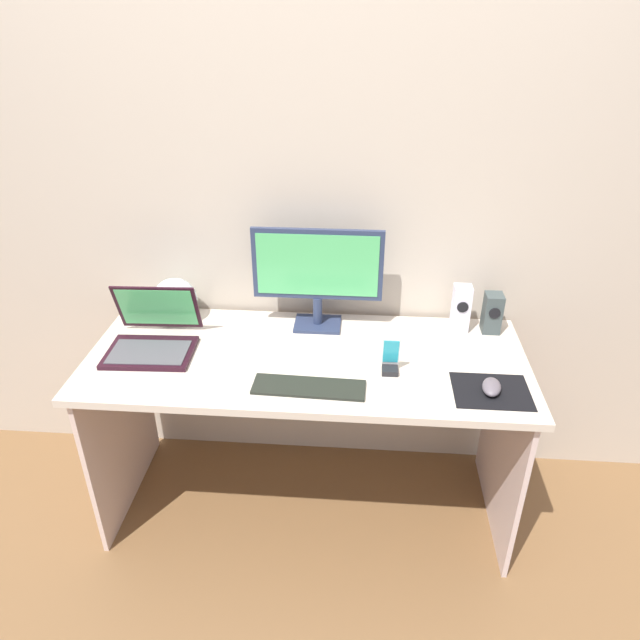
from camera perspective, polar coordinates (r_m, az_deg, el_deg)
The scene contains 12 objects.
ground_plane at distance 2.56m, azimuth -1.15°, elevation -17.39°, with size 8.00×8.00×0.00m, color brown.
wall_back at distance 2.21m, azimuth -0.55°, elevation 13.17°, with size 6.00×0.04×2.50m, color #B7A997.
desk at distance 2.17m, azimuth -1.30°, elevation -6.68°, with size 1.58×0.65×0.73m.
monitor at distance 2.18m, azimuth -0.25°, elevation 4.69°, with size 0.49×0.14×0.40m.
speaker_right at distance 2.31m, azimuth 16.52°, elevation 0.67°, with size 0.07×0.08×0.16m.
speaker_near_monitor at distance 2.28m, azimuth 13.63°, elevation 1.12°, with size 0.07×0.07×0.19m.
laptop at distance 2.21m, azimuth -16.08°, elevation -1.61°, with size 0.32×0.31×0.22m.
fishbowl at distance 2.36m, azimuth -14.03°, elevation 1.89°, with size 0.18×0.18×0.18m, color silver.
keyboard_external at distance 1.93m, azimuth -1.10°, elevation -6.59°, with size 0.37×0.11×0.01m, color black.
mousepad at distance 2.00m, azimuth 16.43°, elevation -6.70°, with size 0.25×0.20×0.00m, color black.
mouse at distance 1.98m, azimuth 16.45°, elevation -6.31°, with size 0.06×0.10×0.04m, color #575057.
phone_in_dock at distance 2.00m, azimuth 6.91°, elevation -3.88°, with size 0.06×0.06×0.14m.
Camera 1 is at (0.19, -1.75, 1.86)m, focal length 32.67 mm.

